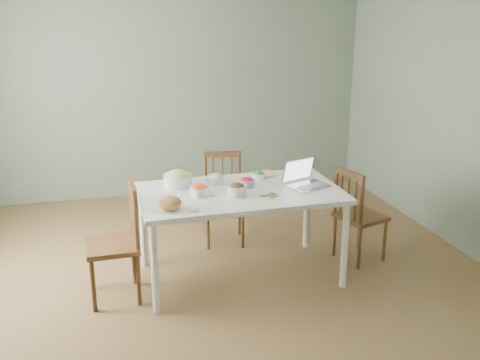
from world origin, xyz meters
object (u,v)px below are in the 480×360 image
object	(u,v)px
chair_right	(361,214)
laptop	(309,174)
dining_table	(240,234)
bowl_squash	(178,179)
bread_boule	(170,203)
chair_far	(224,200)
chair_left	(112,243)

from	to	relation	value
chair_right	laptop	xyz separation A→B (m)	(-0.60, -0.11, 0.49)
dining_table	bowl_squash	world-z (taller)	bowl_squash
bowl_squash	laptop	world-z (taller)	laptop
bread_boule	laptop	xyz separation A→B (m)	(1.29, 0.24, 0.06)
bowl_squash	bread_boule	bearing A→B (deg)	-105.37
dining_table	chair_right	xyz separation A→B (m)	(1.23, 0.05, 0.05)
dining_table	chair_far	xyz separation A→B (m)	(0.04, 0.79, 0.05)
bread_boule	laptop	bearing A→B (deg)	10.58
bread_boule	laptop	distance (m)	1.32
bowl_squash	chair_right	bearing A→B (deg)	-7.08
chair_right	bread_boule	size ratio (longest dim) A/B	5.17
chair_far	laptop	world-z (taller)	laptop
dining_table	chair_right	size ratio (longest dim) A/B	1.91
dining_table	chair_left	distance (m)	1.14
chair_far	bowl_squash	distance (m)	0.88
chair_far	chair_left	distance (m)	1.47
dining_table	laptop	xyz separation A→B (m)	(0.63, -0.06, 0.54)
chair_far	bowl_squash	size ratio (longest dim) A/B	3.62
laptop	dining_table	bearing A→B (deg)	154.98
chair_right	bread_boule	world-z (taller)	bread_boule
chair_left	chair_right	world-z (taller)	chair_left
dining_table	laptop	size ratio (longest dim) A/B	5.11
dining_table	chair_far	distance (m)	0.79
dining_table	chair_left	bearing A→B (deg)	-175.47
chair_far	bowl_squash	world-z (taller)	bowl_squash
dining_table	bread_boule	bearing A→B (deg)	-155.41
chair_far	laptop	size ratio (longest dim) A/B	2.70
chair_far	chair_left	bearing A→B (deg)	-133.83
dining_table	chair_left	world-z (taller)	chair_left
chair_right	bowl_squash	xyz separation A→B (m)	(-1.74, 0.22, 0.44)
bread_boule	bowl_squash	distance (m)	0.59
chair_far	chair_left	xyz separation A→B (m)	(-1.18, -0.88, 0.04)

